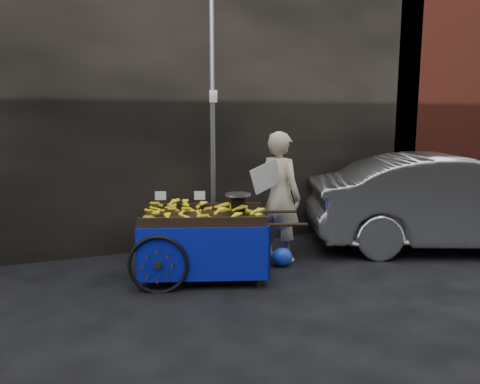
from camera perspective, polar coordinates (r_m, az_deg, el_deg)
name	(u,v)px	position (r m, az deg, el deg)	size (l,w,h in m)	color
ground	(223,278)	(6.27, -2.12, -10.41)	(80.00, 80.00, 0.00)	black
building_wall	(195,94)	(8.51, -5.56, 11.86)	(13.50, 2.00, 5.00)	black
street_pole	(212,123)	(7.23, -3.37, 8.44)	(0.12, 0.10, 4.00)	slate
banana_cart	(200,223)	(6.12, -4.87, -3.74)	(2.39, 1.61, 1.19)	black
vendor	(280,196)	(6.85, 4.84, -0.52)	(0.92, 0.82, 1.89)	#C3B491
plastic_bag	(282,257)	(6.71, 5.18, -7.90)	(0.30, 0.24, 0.27)	blue
parked_car	(455,202)	(8.21, 24.77, -1.12)	(1.59, 4.56, 1.50)	silver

